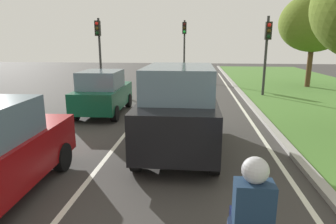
{
  "coord_description": "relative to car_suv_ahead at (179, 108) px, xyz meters",
  "views": [
    {
      "loc": [
        1.55,
        1.92,
        2.86
      ],
      "look_at": [
        0.87,
        8.8,
        1.2
      ],
      "focal_mm": 30.94,
      "sensor_mm": 36.0,
      "label": 1
    }
  ],
  "objects": [
    {
      "name": "lane_line_center",
      "position": [
        -1.8,
        4.52,
        -1.16
      ],
      "size": [
        0.12,
        32.0,
        0.01
      ],
      "primitive_type": "cube",
      "color": "silver",
      "rests_on": "ground"
    },
    {
      "name": "traffic_light_far_median",
      "position": [
        -0.61,
        16.03,
        1.98
      ],
      "size": [
        0.32,
        0.5,
        4.58
      ],
      "color": "#2D2D2D",
      "rests_on": "ground"
    },
    {
      "name": "car_hatchback_far",
      "position": [
        -3.34,
        3.77,
        -0.28
      ],
      "size": [
        1.83,
        3.75,
        1.78
      ],
      "rotation": [
        0.0,
        0.0,
        0.03
      ],
      "color": "#0C472D",
      "rests_on": "ground"
    },
    {
      "name": "rider_person",
      "position": [
        1.06,
        -4.77,
        0.02
      ],
      "size": [
        0.5,
        0.4,
        1.16
      ],
      "rotation": [
        0.0,
        0.0,
        -0.0
      ],
      "color": "#192D47",
      "rests_on": "ground"
    },
    {
      "name": "curb_right",
      "position": [
        3.0,
        4.52,
        -1.11
      ],
      "size": [
        0.24,
        48.0,
        0.12
      ],
      "primitive_type": "cube",
      "color": "#9E9B93",
      "rests_on": "ground"
    },
    {
      "name": "car_suv_ahead",
      "position": [
        0.0,
        0.0,
        0.0
      ],
      "size": [
        1.99,
        4.51,
        2.28
      ],
      "rotation": [
        0.0,
        0.0,
        0.01
      ],
      "color": "black",
      "rests_on": "ground"
    },
    {
      "name": "ground_plane",
      "position": [
        -1.1,
        4.52,
        -1.17
      ],
      "size": [
        60.0,
        60.0,
        0.0
      ],
      "primitive_type": "plane",
      "color": "#383533"
    },
    {
      "name": "traffic_light_near_right",
      "position": [
        4.08,
        8.49,
        1.66
      ],
      "size": [
        0.32,
        0.5,
        4.22
      ],
      "color": "#2D2D2D",
      "rests_on": "ground"
    },
    {
      "name": "traffic_light_overhead_left",
      "position": [
        -5.63,
        10.29,
        1.81
      ],
      "size": [
        0.32,
        0.5,
        4.33
      ],
      "color": "#2D2D2D",
      "rests_on": "ground"
    },
    {
      "name": "tree_roadside_far",
      "position": [
        7.66,
        12.1,
        2.9
      ],
      "size": [
        4.24,
        4.24,
        5.88
      ],
      "color": "#4C331E",
      "rests_on": "ground"
    },
    {
      "name": "lane_line_right_edge",
      "position": [
        2.5,
        4.52,
        -1.16
      ],
      "size": [
        0.12,
        32.0,
        0.01
      ],
      "primitive_type": "cube",
      "color": "silver",
      "rests_on": "ground"
    }
  ]
}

